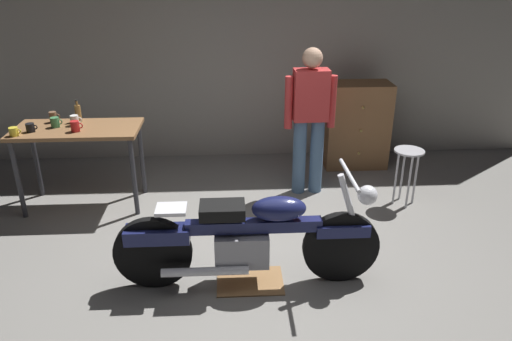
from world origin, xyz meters
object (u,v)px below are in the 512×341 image
object	(u,v)px
mug_white_ceramic	(75,120)
mug_red_diner	(75,126)
person_standing	(310,116)
mug_brown_stoneware	(53,117)
mug_yellow_tall	(14,132)
mug_black_matte	(30,128)
bottle	(78,113)
shop_stool	(408,162)
wooden_dresser	(356,125)
motorcycle	(250,237)
mug_green_speckled	(55,122)

from	to	relation	value
mug_white_ceramic	mug_red_diner	bearing A→B (deg)	-73.15
person_standing	mug_brown_stoneware	world-z (taller)	person_standing
mug_yellow_tall	mug_black_matte	size ratio (longest dim) A/B	1.02
mug_black_matte	bottle	size ratio (longest dim) A/B	0.48
bottle	mug_black_matte	bearing A→B (deg)	-141.46
mug_yellow_tall	mug_white_ceramic	xyz separation A→B (m)	(0.51, 0.31, 0.01)
person_standing	shop_stool	size ratio (longest dim) A/B	2.61
mug_yellow_tall	mug_white_ceramic	world-z (taller)	mug_white_ceramic
mug_brown_stoneware	mug_yellow_tall	bearing A→B (deg)	-120.40
person_standing	mug_red_diner	size ratio (longest dim) A/B	13.50
person_standing	wooden_dresser	distance (m)	1.13
mug_brown_stoneware	mug_red_diner	distance (m)	0.46
shop_stool	mug_white_ceramic	bearing A→B (deg)	175.74
motorcycle	person_standing	xyz separation A→B (m)	(0.74, 1.72, 0.48)
shop_stool	mug_yellow_tall	size ratio (longest dim) A/B	5.43
shop_stool	bottle	distance (m)	3.60
mug_yellow_tall	mug_black_matte	distance (m)	0.17
mug_brown_stoneware	shop_stool	bearing A→B (deg)	-5.78
person_standing	mug_yellow_tall	world-z (taller)	person_standing
mug_brown_stoneware	mug_red_diner	world-z (taller)	mug_brown_stoneware
mug_green_speckled	wooden_dresser	bearing A→B (deg)	14.87
shop_stool	person_standing	bearing A→B (deg)	160.09
person_standing	mug_white_ceramic	distance (m)	2.52
mug_red_diner	mug_green_speckled	size ratio (longest dim) A/B	1.01
person_standing	bottle	xyz separation A→B (m)	(-2.52, 0.02, 0.07)
wooden_dresser	mug_brown_stoneware	distance (m)	3.63
mug_brown_stoneware	mug_red_diner	xyz separation A→B (m)	(0.32, -0.33, -0.00)
motorcycle	person_standing	bearing A→B (deg)	66.62
motorcycle	mug_black_matte	size ratio (longest dim) A/B	18.91
motorcycle	mug_yellow_tall	bearing A→B (deg)	150.42
motorcycle	bottle	size ratio (longest dim) A/B	9.09
wooden_dresser	mug_green_speckled	xyz separation A→B (m)	(-3.45, -0.92, 0.40)
mug_red_diner	mug_green_speckled	distance (m)	0.29
wooden_dresser	bottle	bearing A→B (deg)	-167.23
mug_yellow_tall	bottle	bearing A→B (deg)	39.96
motorcycle	bottle	world-z (taller)	bottle
mug_white_ceramic	motorcycle	bearing A→B (deg)	-42.15
shop_stool	mug_red_diner	distance (m)	3.52
mug_red_diner	bottle	xyz separation A→B (m)	(-0.06, 0.33, 0.04)
motorcycle	mug_black_matte	distance (m)	2.64
mug_green_speckled	mug_white_ceramic	bearing A→B (deg)	15.09
mug_brown_stoneware	bottle	size ratio (longest dim) A/B	0.47
mug_red_diner	mug_white_ceramic	bearing A→B (deg)	106.85
mug_white_ceramic	bottle	world-z (taller)	bottle
person_standing	mug_red_diner	bearing A→B (deg)	5.45
mug_yellow_tall	bottle	distance (m)	0.68
person_standing	mug_black_matte	distance (m)	2.93
motorcycle	mug_yellow_tall	world-z (taller)	motorcycle
mug_red_diner	bottle	distance (m)	0.34
motorcycle	shop_stool	world-z (taller)	motorcycle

